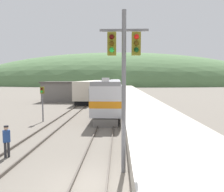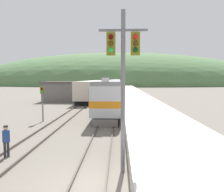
% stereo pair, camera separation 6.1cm
% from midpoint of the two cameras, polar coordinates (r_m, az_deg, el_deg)
% --- Properties ---
extents(ground_plane, '(500.00, 500.00, 0.00)m').
position_cam_midpoint_polar(ground_plane, '(9.77, -6.11, -22.30)').
color(ground_plane, slate).
extents(track_main, '(1.52, 180.00, 0.16)m').
position_cam_midpoint_polar(track_main, '(78.76, 0.92, 1.40)').
color(track_main, '#4C443D').
rests_on(track_main, ground).
extents(track_siding, '(1.52, 180.00, 0.16)m').
position_cam_midpoint_polar(track_siding, '(78.98, -2.54, 1.41)').
color(track_siding, '#4C443D').
rests_on(track_siding, ground).
extents(platform, '(5.74, 140.00, 1.02)m').
position_cam_midpoint_polar(platform, '(58.86, 5.09, 0.73)').
color(platform, '#BCB5A5').
rests_on(platform, ground).
extents(distant_hills, '(212.72, 95.72, 44.58)m').
position_cam_midpoint_polar(distant_hills, '(156.95, 1.37, 2.94)').
color(distant_hills, '#517547').
rests_on(distant_hills, ground).
extents(station_shed, '(7.88, 6.12, 3.84)m').
position_cam_midpoint_polar(station_shed, '(43.95, -12.40, 1.23)').
color(station_shed, slate).
rests_on(station_shed, ground).
extents(express_train_lead_car, '(2.97, 21.96, 4.49)m').
position_cam_midpoint_polar(express_train_lead_car, '(30.10, -0.54, 0.46)').
color(express_train_lead_car, black).
rests_on(express_train_lead_car, ground).
extents(carriage_second, '(2.96, 20.89, 4.13)m').
position_cam_midpoint_polar(carriage_second, '(52.60, 0.48, 2.20)').
color(carriage_second, black).
rests_on(carriage_second, ground).
extents(carriage_third, '(2.96, 20.89, 4.13)m').
position_cam_midpoint_polar(carriage_third, '(74.36, 0.87, 2.89)').
color(carriage_third, black).
rests_on(carriage_third, ground).
extents(carriage_fourth, '(2.96, 20.89, 4.13)m').
position_cam_midpoint_polar(carriage_fourth, '(96.12, 1.09, 3.27)').
color(carriage_fourth, black).
rests_on(carriage_fourth, ground).
extents(siding_train, '(2.90, 32.92, 3.94)m').
position_cam_midpoint_polar(siding_train, '(51.04, -4.93, 1.87)').
color(siding_train, black).
rests_on(siding_train, ground).
extents(signal_mast_main, '(2.20, 0.42, 7.49)m').
position_cam_midpoint_polar(signal_mast_main, '(10.03, 2.94, 7.40)').
color(signal_mast_main, slate).
rests_on(signal_mast_main, ground).
extents(signal_post_siding, '(0.36, 0.42, 3.65)m').
position_cam_midpoint_polar(signal_post_siding, '(23.32, -17.81, -0.05)').
color(signal_post_siding, slate).
rests_on(signal_post_siding, ground).
extents(track_worker, '(0.42, 0.40, 1.81)m').
position_cam_midpoint_polar(track_worker, '(13.73, -25.95, -10.12)').
color(track_worker, '#2D2D33').
rests_on(track_worker, ground).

